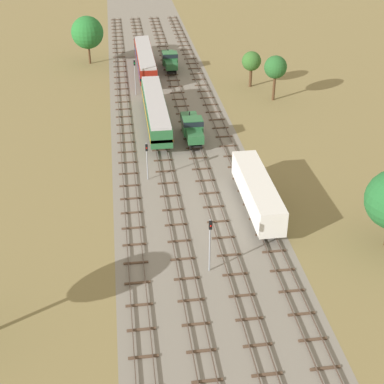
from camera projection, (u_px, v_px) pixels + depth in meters
ground_plane at (171, 121)px, 83.53m from camera, size 480.00×480.00×0.00m
ballast_bed at (171, 121)px, 83.53m from camera, size 17.67×176.00×0.01m
track_far_left at (124, 120)px, 83.52m from camera, size 2.40×126.00×0.29m
track_left at (155, 119)px, 84.05m from camera, size 2.40×126.00×0.29m
track_centre_left at (185, 117)px, 84.57m from camera, size 2.40×126.00×0.29m
track_centre at (215, 115)px, 85.10m from camera, size 2.40×126.00×0.29m
freight_boxcar_centre_nearest at (257, 191)px, 61.14m from camera, size 2.87×14.00×3.60m
shunter_loco_centre_left_near at (192, 127)px, 76.95m from camera, size 2.74×8.46×3.10m
diesel_railcar_left_mid at (156, 109)px, 80.75m from camera, size 2.96×20.50×3.80m
diesel_railcar_left_midfar at (145, 59)px, 101.07m from camera, size 2.96×20.50×3.80m
shunter_loco_centre_left_far at (170, 59)px, 102.88m from camera, size 2.74×8.46×3.10m
signal_post_nearest at (135, 73)px, 91.00m from camera, size 0.28×0.47×5.92m
signal_post_near at (147, 157)px, 66.77m from camera, size 0.28×0.47×4.86m
signal_post_mid at (210, 239)px, 51.35m from camera, size 0.28×0.47×5.78m
lineside_tree_1 at (87, 32)px, 104.13m from camera, size 5.94×5.94×8.85m
lineside_tree_3 at (275, 67)px, 88.19m from camera, size 3.59×3.59×7.24m
lineside_tree_4 at (251, 61)px, 94.09m from camera, size 3.23×3.23×6.05m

